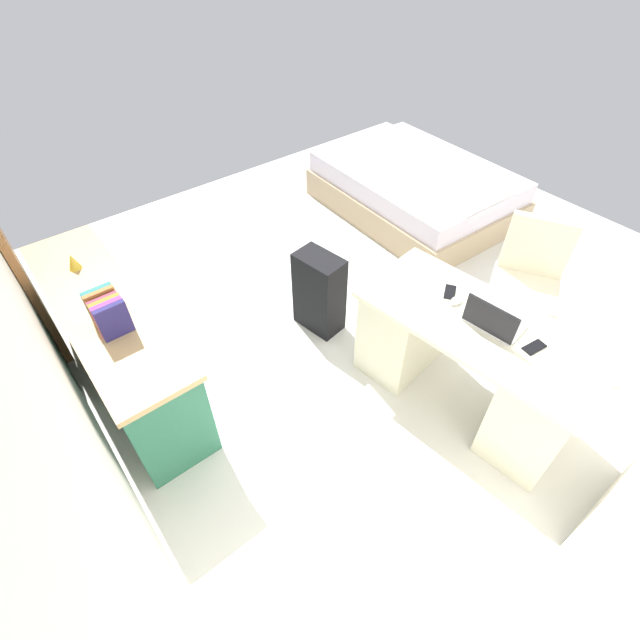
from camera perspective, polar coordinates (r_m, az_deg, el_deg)
ground_plane at (r=3.85m, az=7.63°, el=1.44°), size 5.56×5.56×0.00m
wall_back at (r=2.25m, az=-34.55°, el=1.59°), size 4.02×0.10×2.71m
desk at (r=3.08m, az=17.90°, el=-4.81°), size 1.51×0.83×0.72m
office_chair at (r=3.65m, az=23.76°, el=3.36°), size 0.62×0.62×0.94m
credenza at (r=3.32m, az=-23.74°, el=-2.70°), size 1.80×0.48×0.74m
bed at (r=5.02m, az=11.78°, el=15.56°), size 1.95×1.47×0.58m
suitcase_black at (r=3.46m, az=-0.10°, el=3.39°), size 0.39×0.27×0.65m
laptop at (r=2.80m, az=20.65°, el=-0.13°), size 0.33×0.26×0.21m
computer_mouse at (r=2.92m, az=16.56°, el=2.32°), size 0.07×0.11×0.03m
cell_phone_near_laptop at (r=2.80m, az=25.02°, el=-3.08°), size 0.08×0.14×0.01m
cell_phone_by_mouse at (r=2.98m, az=15.80°, el=3.36°), size 0.13×0.15×0.01m
book_row at (r=2.83m, az=-24.76°, el=0.89°), size 0.24×0.17×0.22m
figurine_small at (r=3.40m, az=-28.29°, el=6.38°), size 0.08×0.08×0.11m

